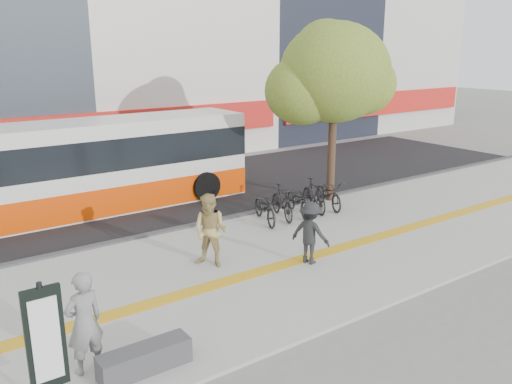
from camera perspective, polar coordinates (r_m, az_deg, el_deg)
ground at (r=11.74m, az=-2.36°, el=-12.21°), size 120.00×120.00×0.00m
sidewalk at (r=12.88m, az=-6.05°, el=-9.47°), size 40.00×7.00×0.08m
tactile_strip at (r=12.47m, az=-4.90°, el=-10.09°), size 40.00×0.45×0.01m
street at (r=19.39m, az=-17.02°, el=-1.46°), size 40.00×8.00×0.06m
curb at (r=15.80m, az=-12.33°, el=-4.82°), size 40.00×0.25×0.14m
bench at (r=9.63m, az=-11.93°, el=-17.24°), size 1.60×0.45×0.45m
signboard at (r=8.44m, az=-21.78°, el=-14.71°), size 0.55×0.10×2.20m
street_tree at (r=18.68m, az=8.20°, el=12.44°), size 4.40×3.80×6.31m
bus at (r=18.44m, az=-18.15°, el=2.27°), size 11.37×2.70×3.03m
bicycle_row at (r=17.36m, az=4.61°, el=-0.83°), size 3.91×1.99×1.10m
seated_woman at (r=9.52m, az=-18.10°, el=-13.28°), size 0.74×0.55×1.83m
pedestrian_tan at (r=13.23m, az=-4.94°, el=-4.18°), size 1.10×1.15×1.88m
pedestrian_dark at (r=13.48m, az=5.89°, el=-4.42°), size 0.96×1.19×1.61m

